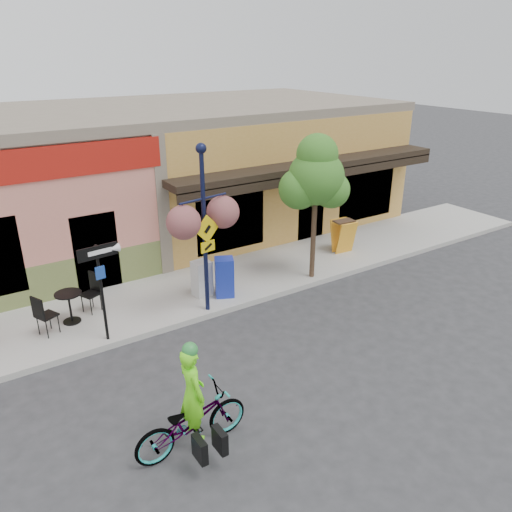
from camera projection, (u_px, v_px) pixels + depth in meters
The scene contains 13 objects.
ground at pixel (259, 315), 12.78m from camera, with size 90.00×90.00×0.00m, color #2D2D30.
sidewalk at pixel (220, 284), 14.30m from camera, with size 24.00×3.00×0.15m, color #9E9B93.
curb at pixel (247, 304), 13.18m from camera, with size 24.00×0.12×0.15m, color #A8A59E.
building at pixel (143, 172), 17.72m from camera, with size 18.20×8.20×4.50m, color #CC7664, non-canonical shape.
bicycle at pixel (191, 422), 8.34m from camera, with size 0.71×2.04×1.07m, color #982C0D.
cyclist_rider at pixel (193, 405), 8.25m from camera, with size 0.62×0.41×1.70m, color #6CF519.
lamp_post at pixel (205, 231), 11.93m from camera, with size 1.35×0.54×4.22m, color #101533, non-canonical shape.
one_way_sign at pixel (102, 294), 10.99m from camera, with size 0.89×0.19×2.31m, color black, non-canonical shape.
cafe_set_right at pixel (69, 303), 11.96m from camera, with size 1.70×0.85×1.02m, color black, non-canonical shape.
newspaper_box_blue at pixel (224, 277), 13.25m from camera, with size 0.48×0.43×1.08m, color #1B2DA2, non-canonical shape.
newspaper_box_grey at pixel (202, 278), 13.30m from camera, with size 0.45×0.41×0.97m, color #BEBEBE, non-canonical shape.
street_tree at pixel (315, 208), 13.78m from camera, with size 1.63×1.63×4.17m, color #3D7A26, non-canonical shape.
sandwich_board at pixel (347, 238), 15.99m from camera, with size 0.65×0.47×1.08m, color orange, non-canonical shape.
Camera 1 is at (-6.16, -9.37, 6.31)m, focal length 35.00 mm.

